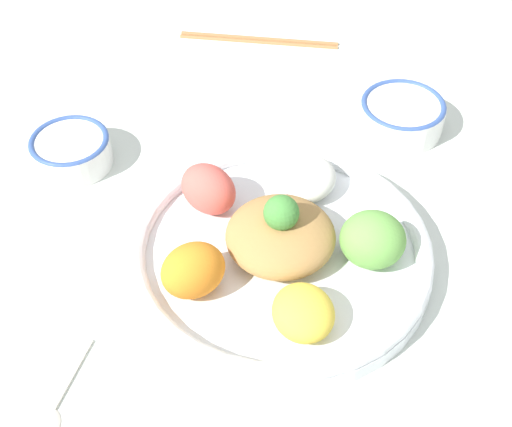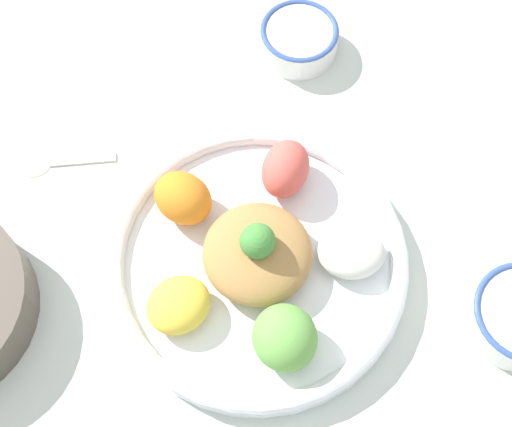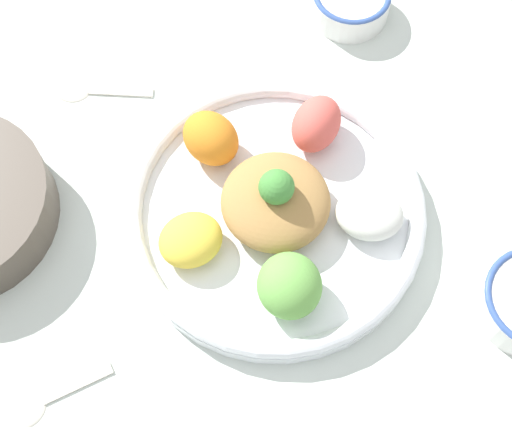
# 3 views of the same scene
# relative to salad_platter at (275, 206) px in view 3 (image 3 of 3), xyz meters

# --- Properties ---
(ground_plane) EXTENTS (2.40, 2.40, 0.00)m
(ground_plane) POSITION_rel_salad_platter_xyz_m (-0.00, -0.02, -0.03)
(ground_plane) COLOR silver
(salad_platter) EXTENTS (0.34, 0.34, 0.10)m
(salad_platter) POSITION_rel_salad_platter_xyz_m (0.00, 0.00, 0.00)
(salad_platter) COLOR white
(salad_platter) RESTS_ON ground_plane
(rice_bowl_blue) EXTENTS (0.10, 0.10, 0.04)m
(rice_bowl_blue) POSITION_rel_salad_platter_xyz_m (0.30, -0.06, -0.00)
(rice_bowl_blue) COLOR white
(rice_bowl_blue) RESTS_ON ground_plane
(serving_spoon_main) EXTENTS (0.04, 0.12, 0.01)m
(serving_spoon_main) POSITION_rel_salad_platter_xyz_m (0.14, 0.25, -0.02)
(serving_spoon_main) COLOR beige
(serving_spoon_main) RESTS_ON ground_plane
(serving_spoon_extra) EXTENTS (0.09, 0.12, 0.01)m
(serving_spoon_extra) POSITION_rel_salad_platter_xyz_m (-0.24, 0.22, -0.02)
(serving_spoon_extra) COLOR beige
(serving_spoon_extra) RESTS_ON ground_plane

